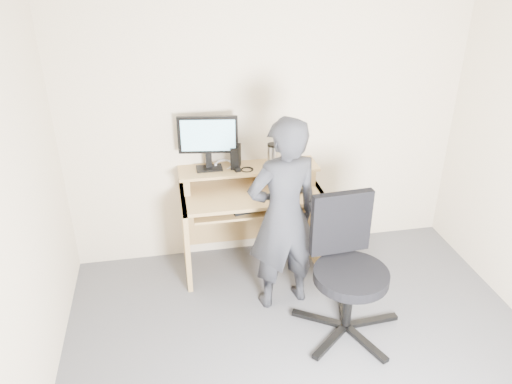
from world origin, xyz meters
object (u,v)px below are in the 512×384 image
object	(u,v)px
desk	(250,208)
person	(283,216)
monitor	(208,138)
office_chair	(347,263)

from	to	relation	value
desk	person	size ratio (longest dim) A/B	0.76
desk	monitor	distance (m)	0.73
office_chair	person	size ratio (longest dim) A/B	0.65
monitor	person	size ratio (longest dim) A/B	0.31
monitor	desk	bearing A→B (deg)	-6.22
monitor	office_chair	xyz separation A→B (m)	(0.88, -1.06, -0.63)
desk	monitor	bearing A→B (deg)	165.39
desk	office_chair	world-z (taller)	office_chair
office_chair	person	distance (m)	0.58
monitor	person	world-z (taller)	person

